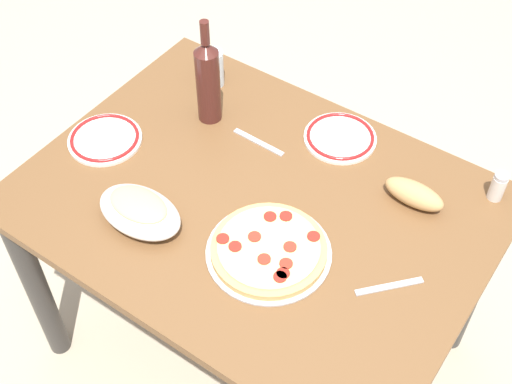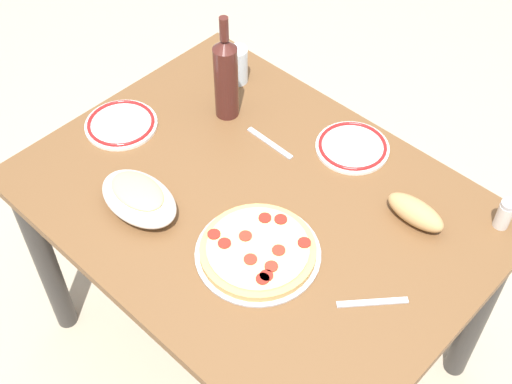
# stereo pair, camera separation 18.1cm
# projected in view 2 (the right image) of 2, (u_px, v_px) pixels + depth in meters

# --- Properties ---
(ground_plane) EXTENTS (8.00, 8.00, 0.00)m
(ground_plane) POSITION_uv_depth(u_px,v_px,m) (256.00, 342.00, 2.41)
(ground_plane) COLOR tan
(ground_plane) RESTS_ON ground
(dining_table) EXTENTS (1.22, 0.91, 0.76)m
(dining_table) POSITION_uv_depth(u_px,v_px,m) (256.00, 230.00, 1.93)
(dining_table) COLOR brown
(dining_table) RESTS_ON ground
(pepperoni_pizza) EXTENTS (0.31, 0.31, 0.03)m
(pepperoni_pizza) POSITION_uv_depth(u_px,v_px,m) (258.00, 250.00, 1.71)
(pepperoni_pizza) COLOR #B7B7BC
(pepperoni_pizza) RESTS_ON dining_table
(baked_pasta_dish) EXTENTS (0.24, 0.15, 0.08)m
(baked_pasta_dish) POSITION_uv_depth(u_px,v_px,m) (139.00, 197.00, 1.79)
(baked_pasta_dish) COLOR white
(baked_pasta_dish) RESTS_ON dining_table
(wine_bottle) EXTENTS (0.07, 0.07, 0.33)m
(wine_bottle) POSITION_uv_depth(u_px,v_px,m) (226.00, 77.00, 1.96)
(wine_bottle) COLOR #471E19
(wine_bottle) RESTS_ON dining_table
(water_glass) EXTENTS (0.07, 0.07, 0.12)m
(water_glass) POSITION_uv_depth(u_px,v_px,m) (237.00, 65.00, 2.12)
(water_glass) COLOR silver
(water_glass) RESTS_ON dining_table
(side_plate_near) EXTENTS (0.21, 0.21, 0.02)m
(side_plate_near) POSITION_uv_depth(u_px,v_px,m) (352.00, 147.00, 1.96)
(side_plate_near) COLOR white
(side_plate_near) RESTS_ON dining_table
(side_plate_far) EXTENTS (0.21, 0.21, 0.02)m
(side_plate_far) POSITION_uv_depth(u_px,v_px,m) (121.00, 124.00, 2.02)
(side_plate_far) COLOR white
(side_plate_far) RESTS_ON dining_table
(bread_loaf) EXTENTS (0.17, 0.07, 0.06)m
(bread_loaf) POSITION_uv_depth(u_px,v_px,m) (415.00, 212.00, 1.77)
(bread_loaf) COLOR tan
(bread_loaf) RESTS_ON dining_table
(spice_shaker) EXTENTS (0.04, 0.04, 0.09)m
(spice_shaker) POSITION_uv_depth(u_px,v_px,m) (504.00, 214.00, 1.75)
(spice_shaker) COLOR silver
(spice_shaker) RESTS_ON dining_table
(fork_left) EXTENTS (0.13, 0.14, 0.00)m
(fork_left) POSITION_uv_depth(u_px,v_px,m) (372.00, 302.00, 1.62)
(fork_left) COLOR #B7B7BC
(fork_left) RESTS_ON dining_table
(fork_right) EXTENTS (0.17, 0.02, 0.00)m
(fork_right) POSITION_uv_depth(u_px,v_px,m) (270.00, 143.00, 1.98)
(fork_right) COLOR #B7B7BC
(fork_right) RESTS_ON dining_table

